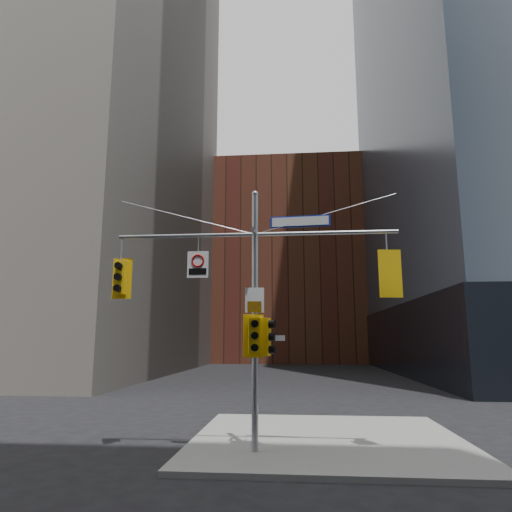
% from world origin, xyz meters
% --- Properties ---
extents(ground, '(160.00, 160.00, 0.00)m').
position_xyz_m(ground, '(0.00, 0.00, 0.00)').
color(ground, black).
rests_on(ground, ground).
extents(sidewalk_corner, '(8.00, 8.00, 0.15)m').
position_xyz_m(sidewalk_corner, '(2.00, 4.00, 0.07)').
color(sidewalk_corner, gray).
rests_on(sidewalk_corner, ground).
extents(tower_nw, '(36.00, 36.00, 80.00)m').
position_xyz_m(tower_nw, '(-28.00, 32.00, 40.00)').
color(tower_nw, gray).
rests_on(tower_nw, ground).
extents(brick_midrise, '(26.00, 20.00, 28.00)m').
position_xyz_m(brick_midrise, '(0.00, 58.00, 14.00)').
color(brick_midrise, brown).
rests_on(brick_midrise, ground).
extents(signal_assembly, '(8.00, 0.80, 7.30)m').
position_xyz_m(signal_assembly, '(0.00, 1.99, 4.42)').
color(signal_assembly, '#979A9F').
rests_on(signal_assembly, ground).
extents(traffic_light_west_arm, '(0.57, 0.45, 1.19)m').
position_xyz_m(traffic_light_west_arm, '(-3.91, 2.01, 4.80)').
color(traffic_light_west_arm, yellow).
rests_on(traffic_light_west_arm, ground).
extents(traffic_light_east_arm, '(0.62, 0.53, 1.30)m').
position_xyz_m(traffic_light_east_arm, '(3.66, 1.99, 4.80)').
color(traffic_light_east_arm, yellow).
rests_on(traffic_light_east_arm, ground).
extents(traffic_light_pole_side, '(0.44, 0.37, 1.03)m').
position_xyz_m(traffic_light_pole_side, '(0.32, 1.99, 3.11)').
color(traffic_light_pole_side, yellow).
rests_on(traffic_light_pole_side, ground).
extents(traffic_light_pole_front, '(0.55, 0.49, 1.16)m').
position_xyz_m(traffic_light_pole_front, '(-0.00, 1.73, 3.15)').
color(traffic_light_pole_front, yellow).
rests_on(traffic_light_pole_front, ground).
extents(street_sign_blade, '(1.71, 0.18, 0.33)m').
position_xyz_m(street_sign_blade, '(1.29, 2.00, 6.35)').
color(street_sign_blade, navy).
rests_on(street_sign_blade, ground).
extents(regulatory_sign_arm, '(0.61, 0.07, 0.76)m').
position_xyz_m(regulatory_sign_arm, '(-1.64, 1.97, 5.17)').
color(regulatory_sign_arm, silver).
rests_on(regulatory_sign_arm, ground).
extents(regulatory_sign_pole, '(0.52, 0.08, 0.69)m').
position_xyz_m(regulatory_sign_pole, '(0.00, 1.88, 4.10)').
color(regulatory_sign_pole, silver).
rests_on(regulatory_sign_pole, ground).
extents(street_blade_ew, '(0.75, 0.10, 0.15)m').
position_xyz_m(street_blade_ew, '(0.45, 2.00, 3.08)').
color(street_blade_ew, silver).
rests_on(street_blade_ew, ground).
extents(street_blade_ns, '(0.12, 0.66, 0.13)m').
position_xyz_m(street_blade_ns, '(0.00, 2.45, 2.73)').
color(street_blade_ns, '#145926').
rests_on(street_blade_ns, ground).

